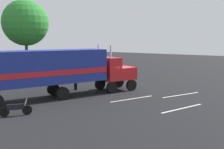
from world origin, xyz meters
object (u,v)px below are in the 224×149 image
at_px(tree_left, 25,23).
at_px(parked_bus, 50,63).
at_px(person_bystander, 75,81).
at_px(motorcycle, 16,109).
at_px(semi_truck, 58,69).

bearing_deg(tree_left, parked_bus, -110.64).
bearing_deg(person_bystander, motorcycle, -162.76).
bearing_deg(motorcycle, tree_left, 50.16).
height_order(semi_truck, parked_bus, semi_truck).
xyz_separation_m(person_bystander, tree_left, (7.01, 16.38, 6.54)).
relative_size(parked_bus, motorcycle, 6.07).
distance_m(parked_bus, tree_left, 10.73).
distance_m(parked_bus, motorcycle, 16.55).
xyz_separation_m(semi_truck, parked_bus, (7.05, 8.74, -0.46)).
bearing_deg(tree_left, person_bystander, -113.17).
xyz_separation_m(person_bystander, parked_bus, (3.74, 7.69, 1.17)).
relative_size(person_bystander, parked_bus, 0.15).
bearing_deg(semi_truck, parked_bus, 51.13).
height_order(person_bystander, tree_left, tree_left).
bearing_deg(person_bystander, parked_bus, 64.08).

